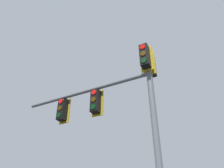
# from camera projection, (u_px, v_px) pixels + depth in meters

# --- Properties ---
(signal_mast_assembly) EXTENTS (2.30, 5.40, 7.15)m
(signal_mast_assembly) POSITION_uv_depth(u_px,v_px,m) (121.00, 105.00, 7.63)
(signal_mast_assembly) COLOR slate
(signal_mast_assembly) RESTS_ON ground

